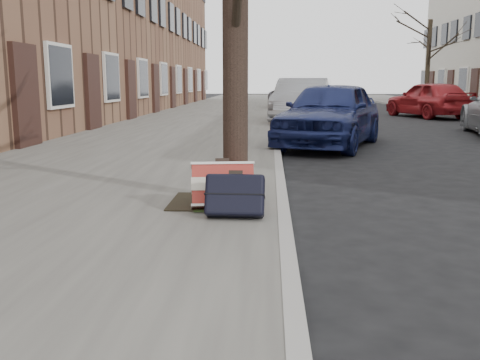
# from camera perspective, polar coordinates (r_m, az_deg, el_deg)

# --- Properties ---
(ground) EXTENTS (120.00, 120.00, 0.00)m
(ground) POSITION_cam_1_polar(r_m,az_deg,el_deg) (4.69, 20.51, -7.22)
(ground) COLOR black
(ground) RESTS_ON ground
(near_sidewalk) EXTENTS (5.00, 70.00, 0.12)m
(near_sidewalk) POSITION_cam_1_polar(r_m,az_deg,el_deg) (19.44, -3.65, 6.54)
(near_sidewalk) COLOR slate
(near_sidewalk) RESTS_ON ground
(house_near) EXTENTS (6.80, 40.00, 7.00)m
(house_near) POSITION_cam_1_polar(r_m,az_deg,el_deg) (21.96, -19.49, 15.41)
(house_near) COLOR brown
(house_near) RESTS_ON ground
(dirt_patch) EXTENTS (0.85, 0.85, 0.02)m
(dirt_patch) POSITION_cam_1_polar(r_m,az_deg,el_deg) (5.63, -3.05, -2.31)
(dirt_patch) COLOR black
(dirt_patch) RESTS_ON near_sidewalk
(suitcase_red) EXTENTS (0.65, 0.41, 0.47)m
(suitcase_red) POSITION_cam_1_polar(r_m,az_deg,el_deg) (5.29, -1.84, -0.63)
(suitcase_red) COLOR maroon
(suitcase_red) RESTS_ON near_sidewalk
(suitcase_navy) EXTENTS (0.56, 0.34, 0.43)m
(suitcase_navy) POSITION_cam_1_polar(r_m,az_deg,el_deg) (4.95, -0.54, -1.61)
(suitcase_navy) COLOR black
(suitcase_navy) RESTS_ON near_sidewalk
(car_near_front) EXTENTS (2.95, 4.45, 1.41)m
(car_near_front) POSITION_cam_1_polar(r_m,az_deg,el_deg) (11.63, 9.60, 7.01)
(car_near_front) COLOR navy
(car_near_front) RESTS_ON ground
(car_near_mid) EXTENTS (2.27, 4.74, 1.50)m
(car_near_mid) POSITION_cam_1_polar(r_m,az_deg,el_deg) (18.00, 6.61, 8.38)
(car_near_mid) COLOR #A0A2A7
(car_near_mid) RESTS_ON ground
(car_near_back) EXTENTS (3.22, 5.37, 1.40)m
(car_near_back) POSITION_cam_1_polar(r_m,az_deg,el_deg) (28.30, 6.02, 9.01)
(car_near_back) COLOR #3B3A40
(car_near_back) RESTS_ON ground
(car_far_back) EXTENTS (2.85, 4.48, 1.42)m
(car_far_back) POSITION_cam_1_polar(r_m,az_deg,el_deg) (22.20, 19.49, 8.13)
(car_far_back) COLOR maroon
(car_far_back) RESTS_ON ground
(tree_far_c) EXTENTS (0.24, 0.24, 4.56)m
(tree_far_c) POSITION_cam_1_polar(r_m,az_deg,el_deg) (31.55, 19.42, 11.72)
(tree_far_c) COLOR black
(tree_far_c) RESTS_ON far_sidewalk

